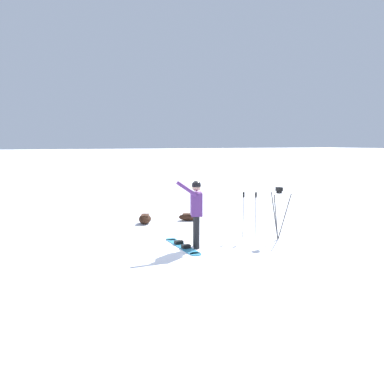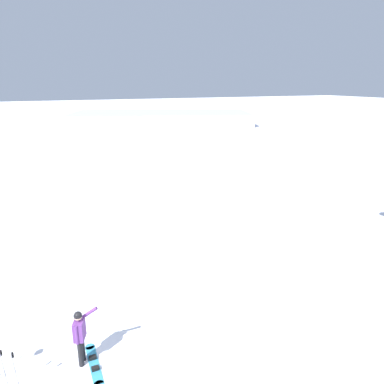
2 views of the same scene
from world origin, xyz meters
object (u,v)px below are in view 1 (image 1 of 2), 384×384
gear_bag_large (189,217)px  gear_bag_small (145,219)px  snowboarder (196,207)px  snowboard (182,246)px  ski_poles (249,208)px  camera_tripod (279,202)px

gear_bag_large → gear_bag_small: 1.46m
snowboarder → gear_bag_large: (1.26, 3.10, -0.85)m
gear_bag_large → gear_bag_small: size_ratio=1.07×
snowboarder → gear_bag_small: size_ratio=2.34×
snowboarder → gear_bag_small: 3.34m
snowboard → gear_bag_small: gear_bag_small is taller
snowboard → ski_poles: bearing=3.6°
camera_tripod → gear_bag_small: camera_tripod is taller
gear_bag_large → gear_bag_small: bearing=174.7°
snowboard → ski_poles: size_ratio=1.47×
gear_bag_large → camera_tripod: 3.59m
ski_poles → camera_tripod: bearing=-47.9°
snowboard → ski_poles: (2.00, 0.13, 0.77)m
gear_bag_large → ski_poles: 2.89m
gear_bag_large → camera_tripod: (0.99, -3.34, 0.86)m
snowboard → gear_bag_small: size_ratio=2.54×
gear_bag_large → camera_tripod: bearing=-73.5°
gear_bag_large → camera_tripod: size_ratio=0.55×
snowboarder → snowboard: 1.01m
snowboarder → snowboard: bearing=143.0°
gear_bag_small → ski_poles: bearing=-56.4°
snowboard → gear_bag_large: (1.52, 2.89, 0.10)m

